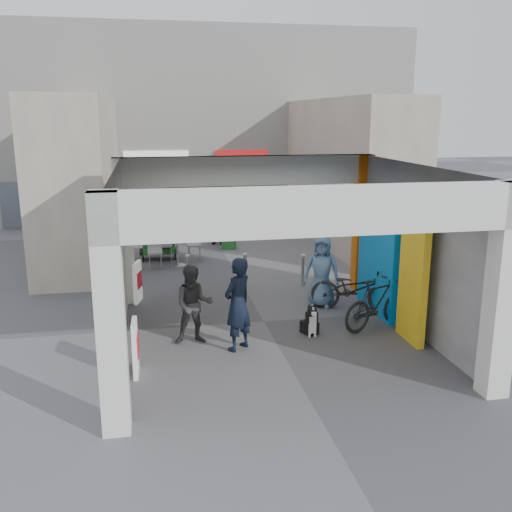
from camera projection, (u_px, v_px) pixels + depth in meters
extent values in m
plane|color=#5C5C61|center=(264.00, 322.00, 12.66)|extent=(90.00, 90.00, 0.00)
cube|color=silver|center=(110.00, 317.00, 7.88)|extent=(0.40, 0.40, 3.50)
cube|color=silver|center=(124.00, 232.00, 13.60)|extent=(0.40, 0.40, 3.50)
cube|color=silver|center=(502.00, 292.00, 8.97)|extent=(0.40, 0.40, 3.50)
cube|color=#D05D0C|center=(362.00, 223.00, 14.69)|extent=(0.40, 0.40, 3.50)
plane|color=beige|center=(119.00, 263.00, 10.74)|extent=(0.00, 6.40, 6.40)
plane|color=#A3A3A9|center=(415.00, 249.00, 11.83)|extent=(0.00, 6.40, 6.40)
cube|color=#0D7ED3|center=(378.00, 253.00, 13.01)|extent=(0.15, 2.00, 2.80)
cube|color=yellow|center=(414.00, 274.00, 11.29)|extent=(0.15, 1.00, 2.80)
plane|color=#AAAAA5|center=(275.00, 167.00, 10.86)|extent=(6.40, 6.40, 0.00)
cube|color=silver|center=(247.00, 170.00, 13.85)|extent=(6.40, 0.30, 0.70)
cube|color=silver|center=(322.00, 211.00, 8.04)|extent=(6.40, 0.30, 0.70)
cube|color=silver|center=(246.00, 172.00, 14.03)|extent=(4.20, 0.05, 0.55)
cube|color=white|center=(200.00, 125.00, 25.04)|extent=(18.00, 4.00, 8.00)
cube|color=#515966|center=(206.00, 200.00, 23.81)|extent=(16.20, 0.06, 1.80)
cube|color=white|center=(156.00, 157.00, 23.02)|extent=(2.60, 0.06, 0.50)
cube|color=red|center=(241.00, 156.00, 23.66)|extent=(2.20, 0.06, 0.50)
cube|color=#B9AD99|center=(81.00, 177.00, 18.38)|extent=(2.00, 9.00, 5.00)
cube|color=#B9AD99|center=(346.00, 172.00, 20.03)|extent=(2.00, 9.00, 5.00)
cylinder|color=#96999F|center=(188.00, 274.00, 14.60)|extent=(0.09, 0.09, 0.99)
cylinder|color=#96999F|center=(245.00, 272.00, 14.86)|extent=(0.09, 0.09, 0.96)
cylinder|color=#96999F|center=(303.00, 270.00, 15.29)|extent=(0.09, 0.09, 0.82)
cube|color=silver|center=(135.00, 348.00, 9.97)|extent=(0.10, 0.55, 1.00)
cube|color=red|center=(137.00, 345.00, 9.97)|extent=(0.05, 0.39, 0.40)
cube|color=silver|center=(138.00, 282.00, 13.90)|extent=(0.21, 0.55, 1.00)
cube|color=red|center=(139.00, 280.00, 13.89)|extent=(0.13, 0.38, 0.40)
cylinder|color=#B3B3B8|center=(178.00, 253.00, 17.24)|extent=(0.07, 0.07, 0.81)
cylinder|color=#B3B3B8|center=(178.00, 265.00, 17.33)|extent=(0.49, 0.49, 0.02)
cylinder|color=#B3B3B8|center=(177.00, 240.00, 17.14)|extent=(0.78, 0.78, 0.06)
cube|color=#B3B3B8|center=(155.00, 261.00, 16.94)|extent=(0.43, 0.43, 0.50)
cube|color=#B3B3B8|center=(155.00, 243.00, 17.01)|extent=(0.43, 0.06, 0.50)
cube|color=#B3B3B8|center=(195.00, 253.00, 17.91)|extent=(0.43, 0.43, 0.50)
cube|color=#B3B3B8|center=(194.00, 236.00, 17.98)|extent=(0.43, 0.06, 0.50)
cube|color=#B3B3B8|center=(166.00, 253.00, 17.85)|extent=(0.43, 0.43, 0.50)
cube|color=#B3B3B8|center=(165.00, 236.00, 17.92)|extent=(0.43, 0.06, 0.50)
cube|color=black|center=(159.00, 254.00, 18.12)|extent=(1.21, 0.60, 0.30)
cube|color=#1A5819|center=(159.00, 251.00, 17.94)|extent=(1.01, 0.35, 0.18)
cube|color=#1A5819|center=(159.00, 243.00, 18.03)|extent=(1.01, 0.35, 0.18)
cube|color=#1A5819|center=(158.00, 236.00, 18.13)|extent=(1.01, 0.35, 0.18)
cube|color=#1A5819|center=(229.00, 245.00, 19.49)|extent=(0.54, 0.47, 0.28)
cube|color=#2A429A|center=(229.00, 237.00, 19.42)|extent=(0.54, 0.47, 0.28)
cube|color=black|center=(309.00, 328.00, 11.95)|extent=(0.26, 0.34, 0.26)
cube|color=black|center=(312.00, 321.00, 11.77)|extent=(0.20, 0.17, 0.39)
cube|color=white|center=(313.00, 325.00, 11.69)|extent=(0.16, 0.03, 0.37)
cylinder|color=white|center=(310.00, 330.00, 11.73)|extent=(0.05, 0.05, 0.30)
cylinder|color=white|center=(315.00, 330.00, 11.75)|extent=(0.05, 0.05, 0.30)
sphere|color=black|center=(312.00, 311.00, 11.69)|extent=(0.20, 0.20, 0.20)
cube|color=white|center=(314.00, 313.00, 11.59)|extent=(0.09, 0.13, 0.06)
cone|color=black|center=(309.00, 306.00, 11.70)|extent=(0.08, 0.08, 0.09)
cone|color=black|center=(314.00, 305.00, 11.72)|extent=(0.08, 0.08, 0.09)
imported|color=black|center=(238.00, 304.00, 10.96)|extent=(0.80, 0.77, 1.84)
imported|color=#363638|center=(194.00, 305.00, 11.31)|extent=(0.80, 0.63, 1.60)
imported|color=#5278A0|center=(322.00, 271.00, 13.51)|extent=(0.98, 0.83, 1.71)
imported|color=black|center=(217.00, 217.00, 19.96)|extent=(1.23, 0.80, 1.94)
imported|color=black|center=(354.00, 289.00, 13.25)|extent=(2.10, 1.51, 1.05)
imported|color=black|center=(377.00, 303.00, 12.17)|extent=(1.91, 1.22, 1.11)
imported|color=silver|center=(282.00, 205.00, 23.99)|extent=(4.59, 2.38, 1.49)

